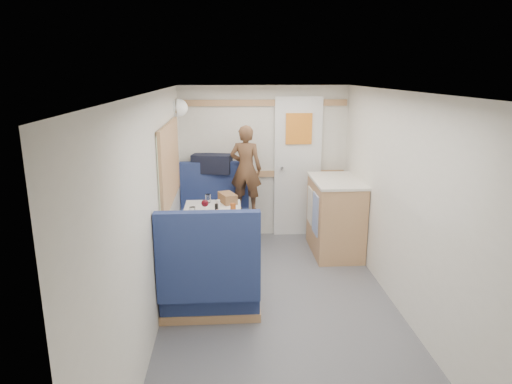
{
  "coord_description": "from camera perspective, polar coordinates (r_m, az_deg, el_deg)",
  "views": [
    {
      "loc": [
        -0.47,
        -3.67,
        2.16
      ],
      "look_at": [
        -0.19,
        0.9,
        0.95
      ],
      "focal_mm": 32.0,
      "sensor_mm": 36.0,
      "label": 1
    }
  ],
  "objects": [
    {
      "name": "dinette_table",
      "position": [
        4.94,
        -5.46,
        -4.13
      ],
      "size": [
        0.62,
        0.92,
        0.72
      ],
      "color": "white",
      "rests_on": "floor"
    },
    {
      "name": "person",
      "position": [
        5.68,
        -1.28,
        2.93
      ],
      "size": [
        0.45,
        0.35,
        1.09
      ],
      "primitive_type": "imported",
      "rotation": [
        0.0,
        0.0,
        2.89
      ],
      "color": "brown",
      "rests_on": "bench_far"
    },
    {
      "name": "wine_glass",
      "position": [
        4.73,
        -6.4,
        -1.49
      ],
      "size": [
        0.08,
        0.08,
        0.17
      ],
      "color": "white",
      "rests_on": "dinette_table"
    },
    {
      "name": "bench_near",
      "position": [
        4.24,
        -5.73,
        -11.32
      ],
      "size": [
        0.9,
        0.59,
        1.05
      ],
      "color": "navy",
      "rests_on": "floor"
    },
    {
      "name": "duffel_bag",
      "position": [
        5.91,
        -5.52,
        3.56
      ],
      "size": [
        0.54,
        0.34,
        0.24
      ],
      "primitive_type": "cube",
      "rotation": [
        0.0,
        0.0,
        -0.21
      ],
      "color": "black",
      "rests_on": "ledge"
    },
    {
      "name": "dome_light",
      "position": [
        5.57,
        -9.58,
        10.34
      ],
      "size": [
        0.2,
        0.2,
        0.2
      ],
      "primitive_type": "sphere",
      "color": "white",
      "rests_on": "wall_left"
    },
    {
      "name": "wall_back",
      "position": [
        6.05,
        0.97,
        3.71
      ],
      "size": [
        2.2,
        0.02,
        2.0
      ],
      "primitive_type": "cube",
      "color": "silver",
      "rests_on": "floor"
    },
    {
      "name": "wall_right",
      "position": [
        4.16,
        18.82,
        -2.23
      ],
      "size": [
        0.02,
        4.5,
        2.0
      ],
      "primitive_type": "cube",
      "color": "silver",
      "rests_on": "floor"
    },
    {
      "name": "tumbler_mid",
      "position": [
        5.2,
        -6.01,
        -0.81
      ],
      "size": [
        0.06,
        0.06,
        0.1
      ],
      "primitive_type": "cylinder",
      "color": "white",
      "rests_on": "dinette_table"
    },
    {
      "name": "tray",
      "position": [
        4.72,
        -5.3,
        -2.94
      ],
      "size": [
        0.37,
        0.42,
        0.02
      ],
      "primitive_type": "cube",
      "rotation": [
        0.0,
        0.0,
        -0.36
      ],
      "color": "silver",
      "rests_on": "dinette_table"
    },
    {
      "name": "oak_trim_high",
      "position": [
        5.93,
        1.02,
        11.09
      ],
      "size": [
        2.15,
        0.02,
        0.08
      ],
      "primitive_type": "cube",
      "color": "#A9784C",
      "rests_on": "wall_back"
    },
    {
      "name": "beer_glass",
      "position": [
        4.85,
        -2.88,
        -1.96
      ],
      "size": [
        0.06,
        0.06,
        0.09
      ],
      "primitive_type": "cylinder",
      "color": "#924115",
      "rests_on": "dinette_table"
    },
    {
      "name": "ceiling",
      "position": [
        3.7,
        3.83,
        12.28
      ],
      "size": [
        4.5,
        4.5,
        0.0
      ],
      "primitive_type": "plane",
      "rotation": [
        3.14,
        0.0,
        0.0
      ],
      "color": "silver",
      "rests_on": "wall_back"
    },
    {
      "name": "oak_trim_low",
      "position": [
        6.06,
        0.98,
        2.28
      ],
      "size": [
        2.15,
        0.02,
        0.08
      ],
      "primitive_type": "cube",
      "color": "#A9784C",
      "rests_on": "wall_back"
    },
    {
      "name": "bench_far",
      "position": [
        5.84,
        -5.14,
        -3.86
      ],
      "size": [
        0.9,
        0.59,
        1.05
      ],
      "color": "navy",
      "rests_on": "floor"
    },
    {
      "name": "wall_left",
      "position": [
        3.9,
        -12.7,
        -2.89
      ],
      "size": [
        0.02,
        4.5,
        2.0
      ],
      "primitive_type": "cube",
      "color": "silver",
      "rests_on": "floor"
    },
    {
      "name": "salt_grinder",
      "position": [
        4.96,
        -4.74,
        -1.55
      ],
      "size": [
        0.04,
        0.04,
        0.1
      ],
      "primitive_type": "cylinder",
      "color": "silver",
      "rests_on": "dinette_table"
    },
    {
      "name": "rear_door",
      "position": [
        6.08,
        5.23,
        3.43
      ],
      "size": [
        0.62,
        0.12,
        1.86
      ],
      "color": "white",
      "rests_on": "wall_back"
    },
    {
      "name": "tumbler_left",
      "position": [
        4.71,
        -7.94,
        -2.49
      ],
      "size": [
        0.07,
        0.07,
        0.11
      ],
      "primitive_type": "cylinder",
      "color": "white",
      "rests_on": "dinette_table"
    },
    {
      "name": "floor",
      "position": [
        4.28,
        3.36,
        -15.52
      ],
      "size": [
        4.5,
        4.5,
        0.0
      ],
      "primitive_type": "plane",
      "color": "#515156",
      "rests_on": "ground"
    },
    {
      "name": "side_window",
      "position": [
        4.8,
        -10.81,
        3.58
      ],
      "size": [
        0.04,
        1.3,
        0.72
      ],
      "primitive_type": "cube",
      "color": "#A2AD93",
      "rests_on": "wall_left"
    },
    {
      "name": "orange_fruit",
      "position": [
        4.62,
        -4.85,
        -2.67
      ],
      "size": [
        0.08,
        0.08,
        0.08
      ],
      "primitive_type": "sphere",
      "color": "#D76109",
      "rests_on": "tray"
    },
    {
      "name": "pepper_grinder",
      "position": [
        4.83,
        -4.96,
        -2.03
      ],
      "size": [
        0.04,
        0.04,
        0.1
      ],
      "primitive_type": "cylinder",
      "color": "black",
      "rests_on": "dinette_table"
    },
    {
      "name": "bread_loaf",
      "position": [
        5.18,
        -3.57,
        -0.75
      ],
      "size": [
        0.23,
        0.3,
        0.11
      ],
      "primitive_type": "cube",
      "rotation": [
        0.0,
        0.0,
        0.37
      ],
      "color": "olive",
      "rests_on": "dinette_table"
    },
    {
      "name": "ledge",
      "position": [
        5.93,
        -5.21,
        2.24
      ],
      "size": [
        0.9,
        0.14,
        0.04
      ],
      "primitive_type": "cube",
      "color": "#A9784C",
      "rests_on": "bench_far"
    },
    {
      "name": "cheese_block",
      "position": [
        4.67,
        -5.0,
        -2.81
      ],
      "size": [
        0.1,
        0.07,
        0.03
      ],
      "primitive_type": "cube",
      "rotation": [
        0.0,
        0.0,
        0.17
      ],
      "color": "#EFE68A",
      "rests_on": "tray"
    },
    {
      "name": "galley_counter",
      "position": [
        5.64,
        9.84,
        -2.94
      ],
      "size": [
        0.57,
        0.92,
        0.92
      ],
      "color": "#A9784C",
      "rests_on": "floor"
    }
  ]
}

